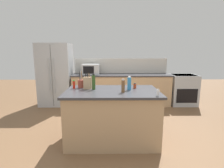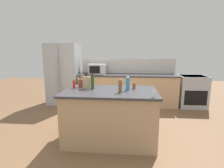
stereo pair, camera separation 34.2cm
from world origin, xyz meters
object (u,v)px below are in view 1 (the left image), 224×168
object	(u,v)px
utensil_crock	(81,83)
pepper_grinder	(123,86)
microwave	(91,69)
salt_shaker	(158,93)
olive_oil_bottle	(94,82)
refrigerator	(56,75)
range_oven	(183,89)
hot_sauce_bottle	(74,85)
knife_block	(88,83)
spice_jar_paprika	(135,86)
dish_soap_bottle	(129,83)

from	to	relation	value
utensil_crock	pepper_grinder	bearing A→B (deg)	-26.83
microwave	utensil_crock	world-z (taller)	utensil_crock
pepper_grinder	utensil_crock	bearing A→B (deg)	153.17
salt_shaker	olive_oil_bottle	size ratio (longest dim) A/B	0.38
refrigerator	microwave	bearing A→B (deg)	-2.75
microwave	utensil_crock	bearing A→B (deg)	-89.14
utensil_crock	salt_shaker	size ratio (longest dim) A/B	2.95
range_oven	hot_sauce_bottle	world-z (taller)	hot_sauce_bottle
knife_block	hot_sauce_bottle	world-z (taller)	knife_block
refrigerator	hot_sauce_bottle	world-z (taller)	refrigerator
knife_block	spice_jar_paprika	distance (m)	0.88
range_oven	knife_block	world-z (taller)	knife_block
knife_block	hot_sauce_bottle	size ratio (longest dim) A/B	1.86
range_oven	knife_block	xyz separation A→B (m)	(-2.64, -2.05, 0.59)
refrigerator	salt_shaker	size ratio (longest dim) A/B	17.05
utensil_crock	dish_soap_bottle	size ratio (longest dim) A/B	1.30
utensil_crock	olive_oil_bottle	xyz separation A→B (m)	(0.25, -0.16, 0.05)
range_oven	salt_shaker	world-z (taller)	salt_shaker
salt_shaker	hot_sauce_bottle	xyz separation A→B (m)	(-1.41, 0.56, 0.02)
microwave	utensil_crock	xyz separation A→B (m)	(0.03, -1.95, -0.07)
knife_block	olive_oil_bottle	bearing A→B (deg)	-9.13
spice_jar_paprika	hot_sauce_bottle	distance (m)	1.13
hot_sauce_bottle	dish_soap_bottle	bearing A→B (deg)	-5.88
range_oven	utensil_crock	world-z (taller)	utensil_crock
dish_soap_bottle	salt_shaker	bearing A→B (deg)	-49.04
microwave	olive_oil_bottle	world-z (taller)	microwave
utensil_crock	salt_shaker	world-z (taller)	utensil_crock
pepper_grinder	olive_oil_bottle	size ratio (longest dim) A/B	0.80
knife_block	spice_jar_paprika	world-z (taller)	knife_block
spice_jar_paprika	salt_shaker	bearing A→B (deg)	-64.03
spice_jar_paprika	pepper_grinder	bearing A→B (deg)	-127.12
olive_oil_bottle	spice_jar_paprika	bearing A→B (deg)	6.43
range_oven	hot_sauce_bottle	xyz separation A→B (m)	(-2.90, -2.03, 0.55)
dish_soap_bottle	spice_jar_paprika	bearing A→B (deg)	45.03
microwave	dish_soap_bottle	size ratio (longest dim) A/B	2.03
hot_sauce_bottle	olive_oil_bottle	bearing A→B (deg)	-11.12
refrigerator	dish_soap_bottle	world-z (taller)	refrigerator
knife_block	pepper_grinder	distance (m)	0.70
olive_oil_bottle	microwave	bearing A→B (deg)	97.65
range_oven	pepper_grinder	xyz separation A→B (m)	(-2.01, -2.34, 0.58)
pepper_grinder	microwave	bearing A→B (deg)	108.86
knife_block	dish_soap_bottle	distance (m)	0.76
spice_jar_paprika	olive_oil_bottle	bearing A→B (deg)	-173.57
microwave	dish_soap_bottle	world-z (taller)	microwave
dish_soap_bottle	pepper_grinder	world-z (taller)	dish_soap_bottle
refrigerator	knife_block	xyz separation A→B (m)	(1.23, -2.10, 0.13)
refrigerator	utensil_crock	distance (m)	2.29
knife_block	microwave	bearing A→B (deg)	109.86
knife_block	utensil_crock	world-z (taller)	utensil_crock
dish_soap_bottle	hot_sauce_bottle	size ratio (longest dim) A/B	1.59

